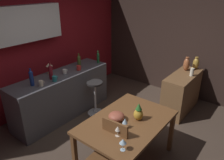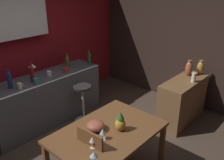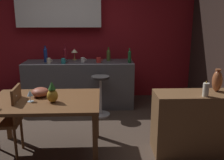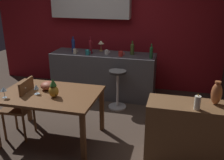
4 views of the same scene
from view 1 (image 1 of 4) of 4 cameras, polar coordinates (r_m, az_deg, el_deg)
ground_plane at (r=3.83m, az=0.64°, el=-16.79°), size 9.00×9.00×0.00m
wall_kitchen_back at (r=4.57m, az=-21.10°, el=8.66°), size 5.20×0.33×2.60m
wall_side_right at (r=5.40m, az=15.08°, el=10.37°), size 0.10×4.40×2.60m
dining_table at (r=3.14m, az=3.99°, el=-11.88°), size 1.39×0.94×0.74m
kitchen_counter at (r=4.49m, az=-13.04°, el=-3.82°), size 2.10×0.60×0.90m
sideboard_cabinet at (r=4.78m, az=17.90°, el=-3.20°), size 1.10×0.44×0.82m
chair_near_window at (r=2.94m, az=-0.57°, el=-18.65°), size 0.42×0.42×0.92m
bar_stool at (r=4.42m, az=-4.48°, el=-4.56°), size 0.34×0.34×0.73m
wine_glass_left at (r=2.90m, az=3.45°, el=-10.90°), size 0.07×0.07×0.15m
wine_glass_right at (r=2.55m, az=2.91°, el=-15.99°), size 0.08×0.08×0.16m
wine_glass_center at (r=2.76m, az=1.57°, el=-12.76°), size 0.07×0.07×0.15m
pineapple_centerpiece at (r=3.08m, az=7.01°, el=-8.58°), size 0.13×0.13×0.26m
fruit_bowl at (r=3.07m, az=1.19°, el=-9.61°), size 0.23×0.23×0.12m
wine_bottle_ruby at (r=4.07m, az=-15.95°, el=2.20°), size 0.07×0.07×0.34m
wine_bottle_green at (r=4.79m, az=-3.70°, el=6.01°), size 0.06×0.06×0.27m
wine_bottle_cobalt at (r=3.91m, az=-20.59°, el=0.64°), size 0.07×0.07×0.32m
wine_bottle_olive at (r=4.66m, az=-8.74°, el=5.22°), size 0.07×0.07×0.27m
cup_white at (r=4.30m, az=-12.43°, el=2.23°), size 0.11×0.07×0.09m
cup_cream at (r=3.88m, az=-18.29°, el=-0.82°), size 0.11×0.07×0.10m
cup_red at (r=4.43m, az=-8.81°, el=3.22°), size 0.12×0.09×0.10m
cup_teal at (r=4.00m, az=-14.96°, el=0.37°), size 0.12×0.08×0.10m
counter_lamp at (r=4.33m, az=-16.33°, el=3.68°), size 0.13×0.13×0.22m
pillar_candle_tall at (r=4.57m, az=20.42°, el=2.00°), size 0.07×0.07×0.19m
vase_copper at (r=4.81m, az=19.13°, el=3.98°), size 0.13×0.13×0.29m
vase_brass at (r=4.98m, az=21.35°, el=4.13°), size 0.13×0.13×0.27m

